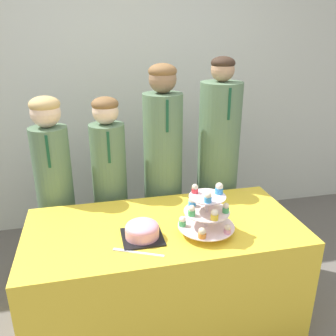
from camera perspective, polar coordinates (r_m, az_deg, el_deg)
name	(u,v)px	position (r m, az deg, el deg)	size (l,w,h in m)	color
wall_back	(130,84)	(3.37, -6.19, 13.20)	(9.00, 0.06, 2.70)	silver
table	(164,273)	(2.38, -0.60, -16.54)	(1.65, 0.79, 0.71)	yellow
round_cake	(142,230)	(2.03, -4.18, -9.87)	(0.23, 0.23, 0.11)	black
cake_knife	(130,252)	(1.95, -6.14, -13.18)	(0.26, 0.14, 0.01)	silver
cupcake_stand	(206,212)	(2.05, 6.19, -7.01)	(0.33, 0.33, 0.30)	silver
student_0	(56,196)	(2.68, -17.55, -4.31)	(0.26, 0.26, 1.42)	#567556
student_1	(111,193)	(2.68, -9.19, -4.00)	(0.25, 0.25, 1.40)	#567556
student_2	(163,177)	(2.69, -0.79, -1.44)	(0.29, 0.29, 1.61)	#567556
student_3	(217,172)	(2.81, 7.90, -0.65)	(0.31, 0.32, 1.65)	#567556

